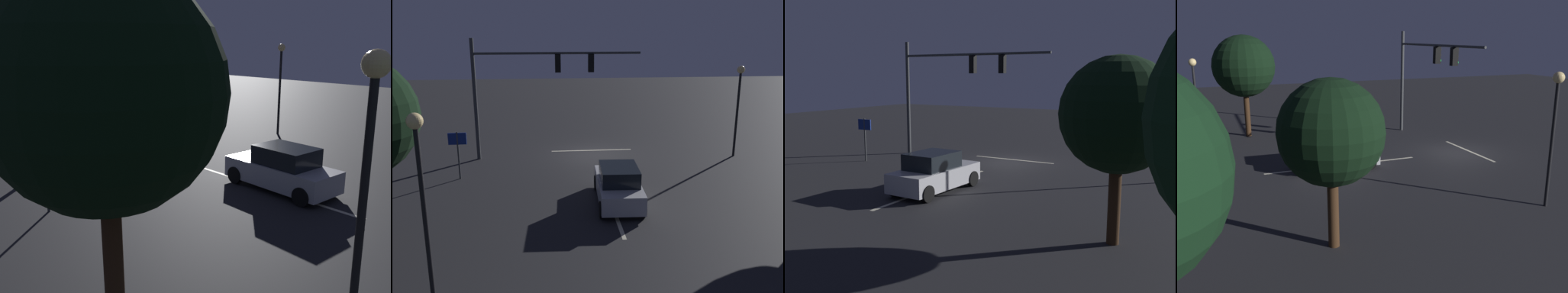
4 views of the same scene
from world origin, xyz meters
TOP-DOWN VIEW (x-y plane):
  - ground_plane at (0.00, 0.00)m, footprint 80.00×80.00m
  - traffic_signal_assembly at (3.70, 0.35)m, footprint 9.54×0.47m
  - lane_dash_far at (0.00, 4.00)m, footprint 0.16×2.20m
  - lane_dash_mid at (0.00, 10.00)m, footprint 0.16×2.20m
  - stop_bar at (0.00, -0.84)m, footprint 5.00×0.16m
  - car_approaching at (-0.32, 7.56)m, footprint 2.06×4.43m
  - street_lamp_left_kerb at (-8.37, 1.15)m, footprint 0.44×0.44m
  - route_sign at (7.22, 3.79)m, footprint 0.90×0.09m
  - tree_left_near at (-8.47, 10.05)m, footprint 3.37×3.37m

SIDE VIEW (x-z plane):
  - ground_plane at x=0.00m, z-range 0.00..0.00m
  - lane_dash_far at x=0.00m, z-range 0.00..0.01m
  - lane_dash_mid at x=0.00m, z-range 0.00..0.01m
  - stop_bar at x=0.00m, z-range 0.00..0.01m
  - car_approaching at x=-0.32m, z-range -0.05..1.65m
  - route_sign at x=7.22m, z-range 0.55..3.01m
  - street_lamp_left_kerb at x=-8.37m, z-range 1.04..6.40m
  - tree_left_near at x=-8.47m, z-range 1.04..6.52m
  - traffic_signal_assembly at x=3.70m, z-range 1.32..8.24m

